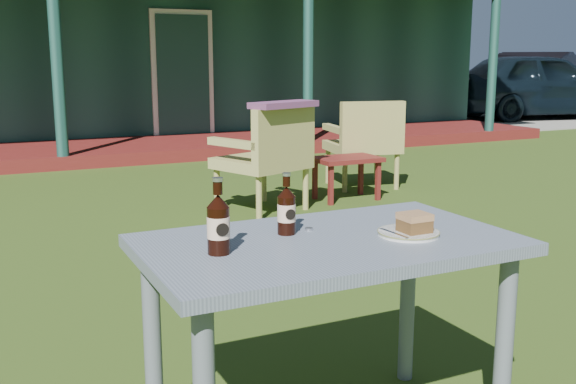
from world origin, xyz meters
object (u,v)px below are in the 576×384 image
armchair_right (365,139)px  side_table (347,163)px  cola_bottle_far (218,224)px  armchair_left (269,153)px  car_near (538,85)px  car_far (539,82)px  cafe_table (328,269)px  cake_slice (415,222)px  cola_bottle_near (287,210)px  plate (408,233)px

armchair_right → side_table: armchair_right is taller
cola_bottle_far → armchair_left: (1.65, 3.31, -0.31)m
car_near → car_far: 2.06m
cafe_table → armchair_left: armchair_left is taller
cake_slice → cola_bottle_near: (-0.37, 0.20, 0.04)m
side_table → cafe_table: bearing=-121.6°
car_far → cake_slice: 15.53m
cola_bottle_near → cola_bottle_far: size_ratio=0.89×
car_near → side_table: car_near is taller
cake_slice → side_table: size_ratio=0.15×
car_near → cafe_table: bearing=142.8°
plate → armchair_right: bearing=59.5°
cafe_table → cake_slice: bearing=-18.6°
cake_slice → cola_bottle_near: bearing=151.0°
cake_slice → car_far: bearing=42.6°
cafe_table → side_table: cafe_table is taller
plate → cola_bottle_far: cola_bottle_far is taller
car_near → cake_slice: car_near is taller
cola_bottle_far → armchair_left: bearing=63.6°
cola_bottle_far → side_table: cola_bottle_far is taller
armchair_right → plate: bearing=-120.5°
cola_bottle_far → side_table: bearing=54.1°
cola_bottle_far → cafe_table: bearing=1.0°
cafe_table → armchair_right: bearing=56.2°
cake_slice → cola_bottle_far: 0.65m
car_far → cafe_table: size_ratio=3.64×
car_near → armchair_left: size_ratio=4.71×
car_near → armchair_left: 10.61m
armchair_left → cake_slice: bearing=-106.4°
car_near → armchair_right: bearing=135.3°
armchair_left → armchair_right: (1.32, 0.58, -0.01)m
plate → side_table: (1.87, 3.53, -0.39)m
cola_bottle_far → cake_slice: bearing=-7.4°
side_table → plate: bearing=-117.9°
plate → cake_slice: (0.01, -0.01, 0.04)m
cafe_table → cola_bottle_near: 0.24m
car_near → armchair_left: (-8.94, -5.71, -0.21)m
cake_slice → cola_bottle_far: bearing=172.6°
armchair_left → car_near: bearing=32.6°
car_far → cafe_table: 15.67m
cola_bottle_near → armchair_right: (2.69, 3.77, -0.31)m
car_far → cafe_table: car_far is taller
plate → cola_bottle_near: size_ratio=0.99×
car_far → cola_bottle_near: bearing=101.5°
cafe_table → plate: bearing=-16.6°
car_far → cake_slice: car_far is taller
car_near → cola_bottle_near: 13.62m
armchair_left → armchair_right: bearing=23.5°
cafe_table → armchair_left: size_ratio=1.34×
cake_slice → side_table: cake_slice is taller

